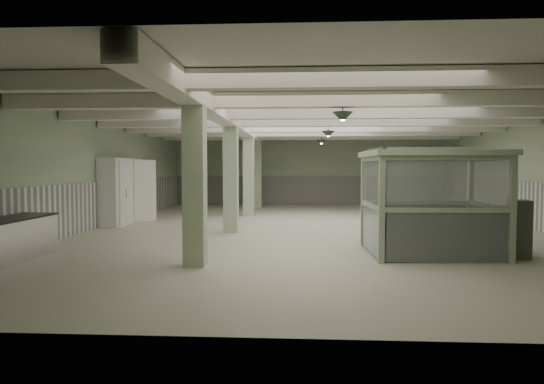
{
  "coord_description": "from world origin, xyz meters",
  "views": [
    {
      "loc": [
        -0.4,
        -15.51,
        1.99
      ],
      "look_at": [
        -1.17,
        -2.37,
        1.3
      ],
      "focal_mm": 32.0,
      "sensor_mm": 36.0,
      "label": 1
    }
  ],
  "objects": [
    {
      "name": "floor",
      "position": [
        0.0,
        0.0,
        0.0
      ],
      "size": [
        20.0,
        20.0,
        0.0
      ],
      "primitive_type": "plane",
      "color": "beige",
      "rests_on": "ground"
    },
    {
      "name": "ceiling",
      "position": [
        0.0,
        0.0,
        3.6
      ],
      "size": [
        14.0,
        20.0,
        0.02
      ],
      "primitive_type": "cube",
      "color": "silver",
      "rests_on": "wall_back"
    },
    {
      "name": "wall_back",
      "position": [
        0.0,
        10.0,
        1.8
      ],
      "size": [
        14.0,
        0.02,
        3.6
      ],
      "primitive_type": "cube",
      "color": "#AFC19A",
      "rests_on": "floor"
    },
    {
      "name": "wall_front",
      "position": [
        0.0,
        -10.0,
        1.8
      ],
      "size": [
        14.0,
        0.02,
        3.6
      ],
      "primitive_type": "cube",
      "color": "#AFC19A",
      "rests_on": "floor"
    },
    {
      "name": "wall_left",
      "position": [
        -7.0,
        0.0,
        1.8
      ],
      "size": [
        0.02,
        20.0,
        3.6
      ],
      "primitive_type": "cube",
      "color": "#AFC19A",
      "rests_on": "floor"
    },
    {
      "name": "wall_right",
      "position": [
        7.0,
        0.0,
        1.8
      ],
      "size": [
        0.02,
        20.0,
        3.6
      ],
      "primitive_type": "cube",
      "color": "#AFC19A",
      "rests_on": "floor"
    },
    {
      "name": "wainscot_left",
      "position": [
        -6.97,
        0.0,
        0.75
      ],
      "size": [
        0.05,
        19.9,
        1.5
      ],
      "primitive_type": "cube",
      "color": "white",
      "rests_on": "floor"
    },
    {
      "name": "wainscot_right",
      "position": [
        6.97,
        0.0,
        0.75
      ],
      "size": [
        0.05,
        19.9,
        1.5
      ],
      "primitive_type": "cube",
      "color": "white",
      "rests_on": "floor"
    },
    {
      "name": "wainscot_back",
      "position": [
        0.0,
        9.97,
        0.75
      ],
      "size": [
        13.9,
        0.05,
        1.5
      ],
      "primitive_type": "cube",
      "color": "white",
      "rests_on": "floor"
    },
    {
      "name": "girder",
      "position": [
        -2.5,
        0.0,
        3.38
      ],
      "size": [
        0.45,
        19.9,
        0.4
      ],
      "primitive_type": "cube",
      "color": "white",
      "rests_on": "ceiling"
    },
    {
      "name": "beam_a",
      "position": [
        0.0,
        -7.5,
        3.42
      ],
      "size": [
        13.9,
        0.35,
        0.32
      ],
      "primitive_type": "cube",
      "color": "white",
      "rests_on": "ceiling"
    },
    {
      "name": "beam_b",
      "position": [
        0.0,
        -5.0,
        3.42
      ],
      "size": [
        13.9,
        0.35,
        0.32
      ],
      "primitive_type": "cube",
      "color": "white",
      "rests_on": "ceiling"
    },
    {
      "name": "beam_c",
      "position": [
        0.0,
        -2.5,
        3.42
      ],
      "size": [
        13.9,
        0.35,
        0.32
      ],
      "primitive_type": "cube",
      "color": "white",
      "rests_on": "ceiling"
    },
    {
      "name": "beam_d",
      "position": [
        0.0,
        0.0,
        3.42
      ],
      "size": [
        13.9,
        0.35,
        0.32
      ],
      "primitive_type": "cube",
      "color": "white",
      "rests_on": "ceiling"
    },
    {
      "name": "beam_e",
      "position": [
        0.0,
        2.5,
        3.42
      ],
      "size": [
        13.9,
        0.35,
        0.32
      ],
      "primitive_type": "cube",
      "color": "white",
      "rests_on": "ceiling"
    },
    {
      "name": "beam_f",
      "position": [
        0.0,
        5.0,
        3.42
      ],
      "size": [
        13.9,
        0.35,
        0.32
      ],
      "primitive_type": "cube",
      "color": "white",
      "rests_on": "ceiling"
    },
    {
      "name": "beam_g",
      "position": [
        0.0,
        7.5,
        3.42
      ],
      "size": [
        13.9,
        0.35,
        0.32
      ],
      "primitive_type": "cube",
      "color": "white",
      "rests_on": "ceiling"
    },
    {
      "name": "column_a",
      "position": [
        -2.5,
        -6.0,
        1.8
      ],
      "size": [
        0.42,
        0.42,
        3.6
      ],
      "primitive_type": "cube",
      "color": "beige",
      "rests_on": "floor"
    },
    {
      "name": "column_b",
      "position": [
        -2.5,
        -1.0,
        1.8
      ],
      "size": [
        0.42,
        0.42,
        3.6
      ],
      "primitive_type": "cube",
      "color": "beige",
      "rests_on": "floor"
    },
    {
      "name": "column_c",
      "position": [
        -2.5,
        4.0,
        1.8
      ],
      "size": [
        0.42,
        0.42,
        3.6
      ],
      "primitive_type": "cube",
      "color": "beige",
      "rests_on": "floor"
    },
    {
      "name": "column_d",
      "position": [
        -2.5,
        8.0,
        1.8
      ],
      "size": [
        0.42,
        0.42,
        3.6
      ],
      "primitive_type": "cube",
      "color": "beige",
      "rests_on": "floor"
    },
    {
      "name": "pendant_front",
      "position": [
        0.5,
        -5.0,
        3.05
      ],
      "size": [
        0.44,
        0.44,
        0.22
      ],
      "primitive_type": "cone",
      "rotation": [
        3.14,
        0.0,
        0.0
      ],
      "color": "#2A382B",
      "rests_on": "ceiling"
    },
    {
      "name": "pendant_mid",
      "position": [
        0.5,
        0.5,
        3.05
      ],
      "size": [
        0.44,
        0.44,
        0.22
      ],
      "primitive_type": "cone",
      "rotation": [
        3.14,
        0.0,
        0.0
      ],
      "color": "#2A382B",
      "rests_on": "ceiling"
    },
    {
      "name": "pendant_back",
      "position": [
        0.5,
        5.5,
        3.05
      ],
      "size": [
        0.44,
        0.44,
        0.22
      ],
      "primitive_type": "cone",
      "rotation": [
        3.14,
        0.0,
        0.0
      ],
      "color": "#2A382B",
      "rests_on": "ceiling"
    },
    {
      "name": "walkin_cooler",
      "position": [
        -6.62,
        1.0,
        1.18
      ],
      "size": [
        1.09,
        2.57,
        2.36
      ],
      "color": "white",
      "rests_on": "floor"
    },
    {
      "name": "guard_booth",
      "position": [
        2.56,
        -4.33,
        1.62
      ],
      "size": [
        3.01,
        2.58,
        2.39
      ],
      "rotation": [
        0.0,
        0.0,
        0.04
      ],
      "color": "#A3B994",
      "rests_on": "floor"
    },
    {
      "name": "filing_cabinet",
      "position": [
        4.38,
        -4.66,
        0.63
      ],
      "size": [
        0.49,
        0.63,
        1.26
      ],
      "primitive_type": "cube",
      "rotation": [
        0.0,
        0.0,
        -0.15
      ],
      "color": "#57594A",
      "rests_on": "floor"
    }
  ]
}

